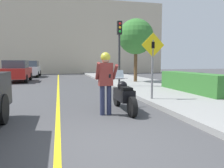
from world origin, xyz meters
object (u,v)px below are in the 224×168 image
street_tree (136,37)px  parked_car_white (30,69)px  parked_car_red (17,71)px  traffic_light (119,41)px  motorcycle (124,95)px  person_biker (106,76)px  crossing_sign (153,59)px

street_tree → parked_car_white: 12.67m
parked_car_red → traffic_light: bearing=-42.5°
parked_car_red → parked_car_white: size_ratio=1.00×
motorcycle → traffic_light: traffic_light is taller
traffic_light → street_tree: (1.91, 2.49, 0.57)m
motorcycle → person_biker: person_biker is taller
motorcycle → parked_car_white: size_ratio=0.53×
traffic_light → parked_car_white: bearing=118.3°
street_tree → motorcycle: bearing=-112.2°
person_biker → street_tree: bearing=65.0°
street_tree → parked_car_white: bearing=131.6°
motorcycle → parked_car_white: parked_car_white is taller
parked_car_red → person_biker: bearing=-69.8°
motorcycle → crossing_sign: (1.45, 1.08, 1.15)m
person_biker → street_tree: (4.05, 8.66, 2.19)m
traffic_light → parked_car_red: bearing=137.5°
motorcycle → parked_car_red: bearing=113.6°
person_biker → parked_car_white: 18.45m
person_biker → parked_car_red: 13.09m
person_biker → motorcycle: bearing=31.2°
motorcycle → parked_car_red: 12.97m
parked_car_red → parked_car_white: bearing=86.8°
traffic_light → parked_car_white: (-6.34, 11.80, -1.90)m
person_biker → crossing_sign: crossing_sign is taller
crossing_sign → street_tree: size_ratio=0.56×
motorcycle → crossing_sign: crossing_sign is taller
motorcycle → street_tree: size_ratio=0.50×
parked_car_red → parked_car_white: same height
person_biker → street_tree: 9.81m
person_biker → crossing_sign: bearing=34.9°
person_biker → street_tree: size_ratio=0.41×
person_biker → crossing_sign: size_ratio=0.74×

